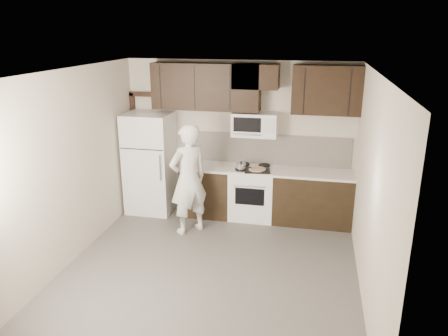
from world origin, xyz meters
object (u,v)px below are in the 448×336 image
(microwave, at_px, (255,124))
(person, at_px, (188,179))
(refrigerator, at_px, (150,163))
(stove, at_px, (252,193))

(microwave, distance_m, person, 1.49)
(refrigerator, xyz_separation_m, person, (0.93, -0.73, 0.01))
(stove, distance_m, person, 1.29)
(refrigerator, height_order, person, person)
(stove, bearing_deg, person, -139.74)
(stove, xyz_separation_m, person, (-0.92, -0.78, 0.45))
(stove, relative_size, microwave, 1.24)
(stove, distance_m, refrigerator, 1.90)
(stove, height_order, microwave, microwave)
(refrigerator, bearing_deg, microwave, 5.15)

